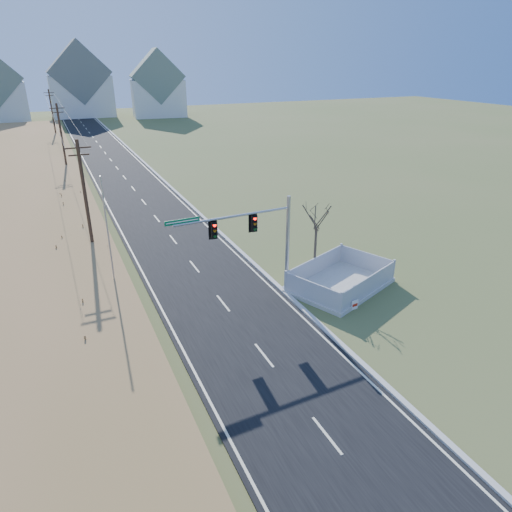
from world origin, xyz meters
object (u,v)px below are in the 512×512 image
(traffic_signal_mast, at_px, (262,238))
(open_sign, at_px, (355,305))
(fence_enclosure, at_px, (340,283))
(bare_tree, at_px, (317,215))
(flagpole, at_px, (110,252))

(traffic_signal_mast, relative_size, open_sign, 13.21)
(traffic_signal_mast, height_order, fence_enclosure, traffic_signal_mast)
(traffic_signal_mast, distance_m, bare_tree, 4.64)
(fence_enclosure, xyz_separation_m, flagpole, (-13.95, 4.87, 2.87))
(open_sign, height_order, flagpole, flagpole)
(traffic_signal_mast, bearing_deg, flagpole, 153.67)
(fence_enclosure, xyz_separation_m, bare_tree, (-0.82, 2.06, 4.27))
(fence_enclosure, height_order, bare_tree, bare_tree)
(traffic_signal_mast, height_order, bare_tree, traffic_signal_mast)
(fence_enclosure, relative_size, flagpole, 1.00)
(traffic_signal_mast, bearing_deg, open_sign, -44.31)
(traffic_signal_mast, xyz_separation_m, fence_enclosure, (5.33, -1.07, -3.75))
(open_sign, distance_m, bare_tree, 6.52)
(bare_tree, bearing_deg, traffic_signal_mast, -167.60)
(flagpole, bearing_deg, fence_enclosure, -19.25)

